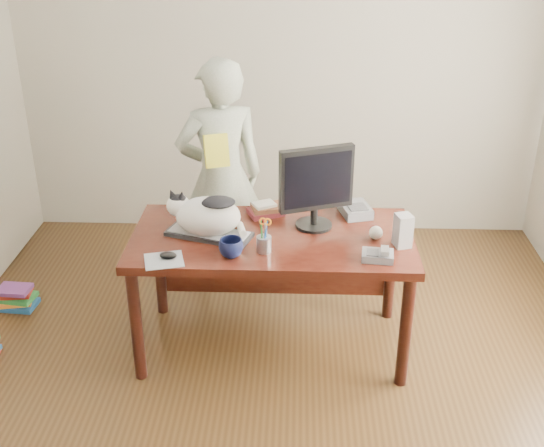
{
  "coord_description": "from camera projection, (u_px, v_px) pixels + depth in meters",
  "views": [
    {
      "loc": [
        0.13,
        -2.84,
        2.51
      ],
      "look_at": [
        0.0,
        0.55,
        0.85
      ],
      "focal_mm": 45.0,
      "sensor_mm": 36.0,
      "label": 1
    }
  ],
  "objects": [
    {
      "name": "room",
      "position": [
        267.0,
        177.0,
        3.07
      ],
      "size": [
        4.5,
        4.5,
        4.5
      ],
      "color": "black",
      "rests_on": "ground"
    },
    {
      "name": "desk",
      "position": [
        273.0,
        252.0,
        4.0
      ],
      "size": [
        1.6,
        0.8,
        0.75
      ],
      "color": "black",
      "rests_on": "ground"
    },
    {
      "name": "keyboard",
      "position": [
        209.0,
        234.0,
        3.86
      ],
      "size": [
        0.52,
        0.32,
        0.03
      ],
      "rotation": [
        0.0,
        0.0,
        -0.31
      ],
      "color": "black",
      "rests_on": "desk"
    },
    {
      "name": "cat",
      "position": [
        205.0,
        214.0,
        3.8
      ],
      "size": [
        0.47,
        0.33,
        0.27
      ],
      "rotation": [
        0.0,
        0.0,
        -0.31
      ],
      "color": "white",
      "rests_on": "keyboard"
    },
    {
      "name": "monitor",
      "position": [
        316.0,
        184.0,
        3.84
      ],
      "size": [
        0.42,
        0.27,
        0.49
      ],
      "rotation": [
        0.0,
        0.0,
        0.36
      ],
      "color": "black",
      "rests_on": "desk"
    },
    {
      "name": "pen_cup",
      "position": [
        264.0,
        242.0,
        3.67
      ],
      "size": [
        0.09,
        0.09,
        0.2
      ],
      "rotation": [
        0.0,
        0.0,
        -0.2
      ],
      "color": "#9A9A9F",
      "rests_on": "desk"
    },
    {
      "name": "mousepad",
      "position": [
        164.0,
        260.0,
        3.6
      ],
      "size": [
        0.24,
        0.23,
        0.0
      ],
      "rotation": [
        0.0,
        0.0,
        0.26
      ],
      "color": "#9FA5AB",
      "rests_on": "desk"
    },
    {
      "name": "mouse",
      "position": [
        168.0,
        255.0,
        3.61
      ],
      "size": [
        0.1,
        0.08,
        0.04
      ],
      "rotation": [
        0.0,
        0.0,
        0.26
      ],
      "color": "black",
      "rests_on": "mousepad"
    },
    {
      "name": "coffee_mug",
      "position": [
        231.0,
        248.0,
        3.62
      ],
      "size": [
        0.18,
        0.18,
        0.1
      ],
      "primitive_type": "imported",
      "rotation": [
        0.0,
        0.0,
        0.97
      ],
      "color": "black",
      "rests_on": "desk"
    },
    {
      "name": "phone",
      "position": [
        378.0,
        255.0,
        3.61
      ],
      "size": [
        0.18,
        0.14,
        0.08
      ],
      "rotation": [
        0.0,
        0.0,
        -0.11
      ],
      "color": "#5B5B5F",
      "rests_on": "desk"
    },
    {
      "name": "speaker",
      "position": [
        403.0,
        231.0,
        3.72
      ],
      "size": [
        0.11,
        0.11,
        0.19
      ],
      "rotation": [
        0.0,
        0.0,
        0.28
      ],
      "color": "#A6A6A9",
      "rests_on": "desk"
    },
    {
      "name": "baseball",
      "position": [
        376.0,
        233.0,
        3.81
      ],
      "size": [
        0.08,
        0.08,
        0.08
      ],
      "rotation": [
        0.0,
        0.0,
        -0.09
      ],
      "color": "white",
      "rests_on": "desk"
    },
    {
      "name": "book_stack",
      "position": [
        266.0,
        209.0,
        4.11
      ],
      "size": [
        0.24,
        0.21,
        0.08
      ],
      "rotation": [
        0.0,
        0.0,
        0.36
      ],
      "color": "#54161C",
      "rests_on": "desk"
    },
    {
      "name": "calculator",
      "position": [
        355.0,
        210.0,
        4.11
      ],
      "size": [
        0.21,
        0.25,
        0.07
      ],
      "rotation": [
        0.0,
        0.0,
        0.26
      ],
      "color": "#5B5B5F",
      "rests_on": "desk"
    },
    {
      "name": "person",
      "position": [
        221.0,
        177.0,
        4.52
      ],
      "size": [
        0.68,
        0.55,
        1.6
      ],
      "primitive_type": "imported",
      "rotation": [
        0.0,
        0.0,
        3.47
      ],
      "color": "beige",
      "rests_on": "ground"
    },
    {
      "name": "held_book",
      "position": [
        216.0,
        151.0,
        4.26
      ],
      "size": [
        0.17,
        0.13,
        0.21
      ],
      "rotation": [
        0.0,
        0.0,
        0.33
      ],
      "color": "yellow",
      "rests_on": "person"
    },
    {
      "name": "book_pile_b",
      "position": [
        17.0,
        298.0,
        4.54
      ],
      "size": [
        0.26,
        0.2,
        0.15
      ],
      "color": "#174C8E",
      "rests_on": "ground"
    }
  ]
}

